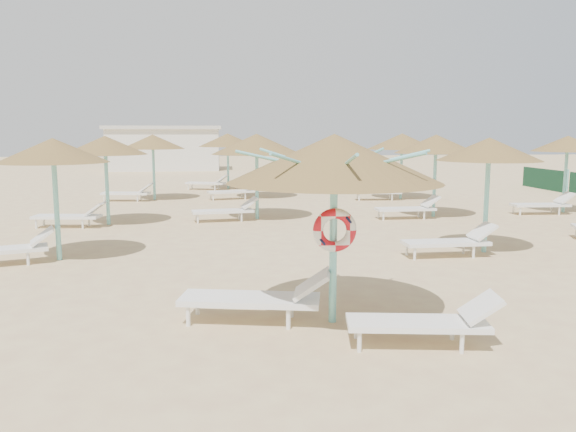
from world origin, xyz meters
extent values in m
plane|color=#CEB97E|center=(0.00, 0.00, 0.00)|extent=(120.00, 120.00, 0.00)
cylinder|color=#78D0CD|center=(0.01, -0.09, 1.14)|extent=(0.11, 0.11, 2.29)
cone|color=olive|center=(0.01, -0.09, 2.39)|extent=(3.05, 3.05, 0.69)
cylinder|color=#78D0CD|center=(0.01, -0.09, 2.14)|extent=(0.20, 0.20, 0.12)
cylinder|color=#78D0CD|center=(0.71, -0.09, 2.34)|extent=(1.38, 0.04, 0.35)
cylinder|color=#78D0CD|center=(0.50, 0.41, 2.34)|extent=(1.01, 1.01, 0.35)
cylinder|color=#78D0CD|center=(0.01, 0.61, 2.34)|extent=(0.04, 1.38, 0.35)
cylinder|color=#78D0CD|center=(-0.49, 0.41, 2.34)|extent=(1.01, 1.01, 0.35)
cylinder|color=#78D0CD|center=(-0.70, -0.09, 2.34)|extent=(1.38, 0.04, 0.35)
cylinder|color=#78D0CD|center=(-0.49, -0.58, 2.34)|extent=(1.01, 1.01, 0.35)
cylinder|color=#78D0CD|center=(0.01, -0.79, 2.34)|extent=(0.04, 1.38, 0.35)
cylinder|color=#78D0CD|center=(0.50, -0.58, 2.34)|extent=(1.01, 1.01, 0.35)
torus|color=red|center=(0.01, -0.19, 1.38)|extent=(0.63, 0.15, 0.63)
cylinder|color=white|center=(-2.08, -0.05, 0.15)|extent=(0.06, 0.06, 0.30)
cylinder|color=white|center=(-1.98, 0.47, 0.15)|extent=(0.06, 0.06, 0.30)
cylinder|color=white|center=(-0.67, -0.34, 0.15)|extent=(0.06, 0.06, 0.30)
cylinder|color=white|center=(-0.57, 0.18, 0.15)|extent=(0.06, 0.06, 0.30)
cube|color=white|center=(-1.20, 0.04, 0.34)|extent=(2.12, 1.05, 0.09)
cube|color=white|center=(-0.31, -0.14, 0.60)|extent=(0.63, 0.73, 0.39)
cylinder|color=white|center=(0.13, -1.26, 0.13)|extent=(0.06, 0.06, 0.27)
cylinder|color=white|center=(0.20, -0.79, 0.13)|extent=(0.06, 0.06, 0.27)
cylinder|color=white|center=(1.39, -1.45, 0.13)|extent=(0.06, 0.06, 0.27)
cylinder|color=white|center=(1.46, -0.98, 0.13)|extent=(0.06, 0.06, 0.27)
cube|color=white|center=(0.91, -1.14, 0.30)|extent=(1.87, 0.85, 0.08)
cube|color=white|center=(1.71, -1.26, 0.53)|extent=(0.54, 0.63, 0.35)
cylinder|color=#78D0CD|center=(-5.15, 4.56, 1.15)|extent=(0.11, 0.11, 2.30)
cone|color=olive|center=(-5.15, 4.56, 2.38)|extent=(2.31, 2.31, 0.52)
cylinder|color=#78D0CD|center=(-5.15, 4.56, 2.15)|extent=(0.20, 0.20, 0.12)
cylinder|color=white|center=(-5.65, 4.10, 0.14)|extent=(0.06, 0.06, 0.28)
cylinder|color=white|center=(-5.81, 4.57, 0.14)|extent=(0.06, 0.06, 0.28)
cube|color=white|center=(-5.45, 4.43, 0.56)|extent=(0.65, 0.72, 0.36)
cylinder|color=#78D0CD|center=(-5.06, 9.35, 1.15)|extent=(0.11, 0.11, 2.30)
cone|color=olive|center=(-5.06, 9.35, 2.38)|extent=(2.46, 2.46, 0.55)
cylinder|color=#78D0CD|center=(-5.06, 9.35, 2.15)|extent=(0.20, 0.20, 0.12)
cylinder|color=white|center=(-6.98, 8.79, 0.14)|extent=(0.06, 0.06, 0.28)
cylinder|color=white|center=(-6.92, 9.29, 0.14)|extent=(0.06, 0.06, 0.28)
cylinder|color=white|center=(-5.64, 8.63, 0.14)|extent=(0.06, 0.06, 0.28)
cylinder|color=white|center=(-5.58, 9.13, 0.14)|extent=(0.06, 0.06, 0.28)
cube|color=white|center=(-6.16, 8.95, 0.32)|extent=(1.96, 0.84, 0.08)
cube|color=white|center=(-5.31, 8.84, 0.56)|extent=(0.55, 0.65, 0.36)
cylinder|color=#78D0CD|center=(-4.46, 15.71, 1.15)|extent=(0.11, 0.11, 2.30)
cone|color=olive|center=(-4.46, 15.71, 2.39)|extent=(2.58, 2.58, 0.58)
cylinder|color=#78D0CD|center=(-4.46, 15.71, 2.15)|extent=(0.20, 0.20, 0.12)
cylinder|color=white|center=(-6.39, 15.17, 0.14)|extent=(0.06, 0.06, 0.28)
cylinder|color=white|center=(-6.32, 15.67, 0.14)|extent=(0.06, 0.06, 0.28)
cylinder|color=white|center=(-5.05, 14.99, 0.14)|extent=(0.06, 0.06, 0.28)
cylinder|color=white|center=(-4.99, 15.48, 0.14)|extent=(0.06, 0.06, 0.28)
cube|color=white|center=(-5.56, 15.31, 0.32)|extent=(1.97, 0.87, 0.08)
cube|color=white|center=(-4.72, 15.20, 0.56)|extent=(0.56, 0.66, 0.36)
cylinder|color=#78D0CD|center=(-0.53, 10.00, 1.15)|extent=(0.11, 0.11, 2.30)
cone|color=olive|center=(-0.53, 10.00, 2.40)|extent=(2.87, 2.87, 0.65)
cylinder|color=#78D0CD|center=(-0.53, 10.00, 2.15)|extent=(0.20, 0.20, 0.12)
cylinder|color=white|center=(-2.38, 9.24, 0.14)|extent=(0.06, 0.06, 0.28)
cylinder|color=white|center=(-2.46, 9.73, 0.14)|extent=(0.06, 0.06, 0.28)
cylinder|color=white|center=(-1.05, 9.43, 0.14)|extent=(0.06, 0.06, 0.28)
cylinder|color=white|center=(-1.12, 9.92, 0.14)|extent=(0.06, 0.06, 0.28)
cube|color=white|center=(-1.63, 9.60, 0.32)|extent=(1.97, 0.89, 0.08)
cube|color=white|center=(-0.79, 9.72, 0.56)|extent=(0.57, 0.66, 0.36)
cylinder|color=#78D0CD|center=(-0.22, 15.86, 1.15)|extent=(0.11, 0.11, 2.30)
cone|color=olive|center=(-0.22, 15.86, 2.39)|extent=(2.74, 2.74, 0.62)
cylinder|color=#78D0CD|center=(-0.22, 15.86, 2.15)|extent=(0.20, 0.20, 0.12)
cylinder|color=white|center=(-2.04, 15.03, 0.14)|extent=(0.06, 0.06, 0.28)
cylinder|color=white|center=(-2.15, 15.52, 0.14)|extent=(0.06, 0.06, 0.28)
cylinder|color=white|center=(-0.72, 15.34, 0.14)|extent=(0.06, 0.06, 0.28)
cylinder|color=white|center=(-0.84, 15.83, 0.14)|extent=(0.06, 0.06, 0.28)
cube|color=white|center=(-1.32, 15.46, 0.32)|extent=(1.99, 1.04, 0.08)
cube|color=white|center=(-0.49, 15.65, 0.56)|extent=(0.61, 0.69, 0.36)
cylinder|color=#78D0CD|center=(4.43, 4.33, 1.15)|extent=(0.11, 0.11, 2.30)
cone|color=olive|center=(4.43, 4.33, 2.38)|extent=(2.34, 2.34, 0.53)
cylinder|color=#78D0CD|center=(4.43, 4.33, 2.15)|extent=(0.20, 0.20, 0.12)
cylinder|color=white|center=(2.54, 3.66, 0.14)|extent=(0.06, 0.06, 0.28)
cylinder|color=white|center=(2.53, 4.16, 0.14)|extent=(0.06, 0.06, 0.28)
cylinder|color=white|center=(3.89, 3.69, 0.14)|extent=(0.06, 0.06, 0.28)
cylinder|color=white|center=(3.88, 4.19, 0.14)|extent=(0.06, 0.06, 0.28)
cube|color=white|center=(3.33, 3.93, 0.32)|extent=(1.91, 0.66, 0.08)
cube|color=white|center=(4.18, 3.95, 0.56)|extent=(0.50, 0.61, 0.36)
cylinder|color=#78D0CD|center=(5.31, 9.86, 1.15)|extent=(0.11, 0.11, 2.30)
cone|color=olive|center=(5.31, 9.86, 2.39)|extent=(2.67, 2.67, 0.60)
cylinder|color=#78D0CD|center=(5.31, 9.86, 2.15)|extent=(0.20, 0.20, 0.12)
cylinder|color=white|center=(3.42, 9.19, 0.14)|extent=(0.06, 0.06, 0.28)
cylinder|color=white|center=(3.40, 9.69, 0.14)|extent=(0.06, 0.06, 0.28)
cylinder|color=white|center=(4.77, 9.23, 0.14)|extent=(0.06, 0.06, 0.28)
cylinder|color=white|center=(4.75, 9.73, 0.14)|extent=(0.06, 0.06, 0.28)
cube|color=white|center=(4.21, 9.46, 0.32)|extent=(1.92, 0.69, 0.08)
cube|color=white|center=(5.06, 9.49, 0.56)|extent=(0.51, 0.62, 0.36)
cylinder|color=#78D0CD|center=(5.79, 14.93, 1.15)|extent=(0.11, 0.11, 2.30)
cone|color=olive|center=(5.79, 14.93, 2.40)|extent=(2.89, 2.89, 0.65)
cylinder|color=#78D0CD|center=(5.79, 14.93, 2.15)|extent=(0.20, 0.20, 0.12)
cylinder|color=white|center=(3.87, 14.35, 0.14)|extent=(0.06, 0.06, 0.28)
cylinder|color=white|center=(3.91, 14.84, 0.14)|extent=(0.06, 0.06, 0.28)
cylinder|color=white|center=(5.22, 14.23, 0.14)|extent=(0.06, 0.06, 0.28)
cylinder|color=white|center=(5.26, 14.73, 0.14)|extent=(0.06, 0.06, 0.28)
cube|color=white|center=(4.69, 14.53, 0.32)|extent=(1.95, 0.78, 0.08)
cube|color=white|center=(5.54, 14.45, 0.56)|extent=(0.53, 0.64, 0.36)
cylinder|color=white|center=(7.73, 5.86, 0.14)|extent=(0.06, 0.06, 0.28)
cylinder|color=#78D0CD|center=(10.19, 10.35, 1.15)|extent=(0.11, 0.11, 2.30)
cone|color=olive|center=(10.19, 10.35, 2.38)|extent=(2.38, 2.38, 0.54)
cylinder|color=#78D0CD|center=(10.19, 10.35, 2.15)|extent=(0.20, 0.20, 0.12)
cylinder|color=white|center=(8.28, 9.73, 0.14)|extent=(0.06, 0.06, 0.28)
cylinder|color=white|center=(8.30, 10.23, 0.14)|extent=(0.06, 0.06, 0.28)
cylinder|color=white|center=(9.63, 9.67, 0.14)|extent=(0.06, 0.06, 0.28)
cylinder|color=white|center=(9.65, 10.17, 0.14)|extent=(0.06, 0.06, 0.28)
cube|color=white|center=(9.09, 9.95, 0.32)|extent=(1.93, 0.71, 0.08)
cube|color=white|center=(9.94, 9.91, 0.56)|extent=(0.51, 0.62, 0.36)
cylinder|color=#78D0CD|center=(-1.40, 20.03, 1.15)|extent=(0.11, 0.11, 2.30)
cone|color=olive|center=(-1.40, 20.03, 2.40)|extent=(2.86, 2.86, 0.64)
cylinder|color=#78D0CD|center=(-1.40, 20.03, 2.15)|extent=(0.20, 0.20, 0.12)
cylinder|color=white|center=(-3.33, 19.63, 0.14)|extent=(0.06, 0.06, 0.28)
cylinder|color=white|center=(-3.19, 20.11, 0.14)|extent=(0.06, 0.06, 0.28)
cylinder|color=white|center=(-2.05, 19.23, 0.14)|extent=(0.06, 0.06, 0.28)
cylinder|color=white|center=(-1.90, 19.70, 0.14)|extent=(0.06, 0.06, 0.28)
cube|color=white|center=(-2.50, 19.63, 0.32)|extent=(2.00, 1.16, 0.08)
cube|color=white|center=(-1.69, 19.37, 0.56)|extent=(0.64, 0.72, 0.36)
cylinder|color=white|center=(-0.99, 19.85, 0.14)|extent=(0.06, 0.06, 0.28)
cylinder|color=white|center=(-1.13, 20.33, 0.14)|extent=(0.06, 0.06, 0.28)
cylinder|color=white|center=(0.30, 20.25, 0.14)|extent=(0.06, 0.06, 0.28)
cylinder|color=white|center=(0.15, 20.73, 0.14)|extent=(0.06, 0.06, 0.28)
cube|color=white|center=(-0.30, 20.33, 0.32)|extent=(2.00, 1.16, 0.08)
cube|color=white|center=(0.51, 20.58, 0.56)|extent=(0.64, 0.72, 0.36)
cube|color=silver|center=(-6.00, 35.00, 1.50)|extent=(8.00, 4.00, 3.00)
cube|color=beige|center=(-6.00, 35.00, 3.12)|extent=(8.40, 4.40, 0.25)
cube|color=#16442D|center=(14.00, 18.00, 0.50)|extent=(0.08, 3.80, 1.00)
cylinder|color=#78D0CD|center=(14.00, 16.10, 0.55)|extent=(0.08, 0.08, 1.10)
camera|label=1|loc=(-1.52, -7.88, 2.74)|focal=35.00mm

